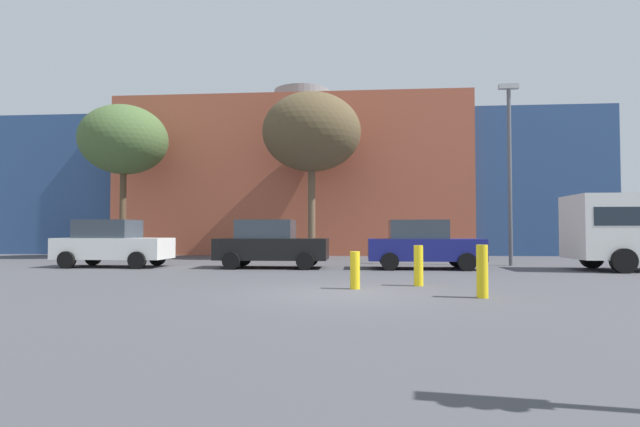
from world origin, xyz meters
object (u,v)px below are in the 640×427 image
(parked_car_1, at_px, (271,244))
(bollard_yellow_2, at_px, (355,270))
(parked_car_0, at_px, (112,244))
(bare_tree_1, at_px, (124,140))
(parked_car_2, at_px, (423,245))
(bare_tree_0, at_px, (312,133))
(bollard_yellow_1, at_px, (482,271))
(street_lamp, at_px, (510,162))
(bollard_yellow_0, at_px, (418,266))

(parked_car_1, distance_m, bollard_yellow_2, 7.51)
(parked_car_0, distance_m, bare_tree_1, 8.82)
(parked_car_2, distance_m, bollard_yellow_2, 7.18)
(bare_tree_0, xyz_separation_m, bollard_yellow_1, (5.13, -14.91, -6.00))
(parked_car_0, relative_size, bare_tree_1, 0.53)
(parked_car_1, xyz_separation_m, bollard_yellow_2, (3.32, -6.72, -0.46))
(street_lamp, bearing_deg, bare_tree_0, 151.62)
(bare_tree_0, relative_size, bollard_yellow_1, 7.67)
(bare_tree_0, bearing_deg, parked_car_0, -136.92)
(bare_tree_0, xyz_separation_m, bollard_yellow_0, (4.04, -12.68, -6.04))
(bollard_yellow_0, height_order, bollard_yellow_2, bollard_yellow_0)
(parked_car_0, height_order, bollard_yellow_1, parked_car_0)
(parked_car_1, xyz_separation_m, street_lamp, (9.61, 2.08, 3.37))
(street_lamp, bearing_deg, parked_car_0, -172.55)
(parked_car_1, distance_m, parked_car_2, 5.79)
(parked_car_2, bearing_deg, bollard_yellow_0, -98.07)
(parked_car_2, xyz_separation_m, street_lamp, (3.82, 2.08, 3.38))
(bollard_yellow_0, bearing_deg, parked_car_1, 130.07)
(parked_car_0, xyz_separation_m, bollard_yellow_2, (9.66, -6.72, -0.47))
(parked_car_1, height_order, street_lamp, street_lamp)
(parked_car_1, distance_m, bare_tree_1, 12.38)
(bare_tree_0, xyz_separation_m, bollard_yellow_2, (2.41, -13.51, -6.11))
(street_lamp, bearing_deg, bollard_yellow_1, -109.24)
(bare_tree_0, distance_m, bollard_yellow_1, 16.87)
(bare_tree_0, relative_size, bollard_yellow_0, 8.25)
(parked_car_0, distance_m, bollard_yellow_0, 12.75)
(bollard_yellow_0, bearing_deg, parked_car_0, 152.45)
(parked_car_1, distance_m, bollard_yellow_1, 10.14)
(parked_car_1, distance_m, bare_tree_0, 8.87)
(parked_car_0, distance_m, street_lamp, 16.43)
(bare_tree_0, height_order, bare_tree_1, bare_tree_0)
(bare_tree_1, height_order, bollard_yellow_2, bare_tree_1)
(bare_tree_0, distance_m, street_lamp, 10.14)
(bare_tree_0, height_order, bollard_yellow_0, bare_tree_0)
(parked_car_0, bearing_deg, bare_tree_1, 113.34)
(bollard_yellow_0, bearing_deg, bare_tree_1, 138.76)
(bollard_yellow_0, xyz_separation_m, street_lamp, (4.65, 7.98, 3.76))
(bare_tree_1, distance_m, street_lamp, 19.33)
(parked_car_2, bearing_deg, parked_car_1, 180.00)
(bollard_yellow_2, bearing_deg, parked_car_1, 116.30)
(bare_tree_1, bearing_deg, bollard_yellow_1, -43.86)
(parked_car_0, bearing_deg, parked_car_2, -0.00)
(bare_tree_1, height_order, bollard_yellow_1, bare_tree_1)
(parked_car_1, bearing_deg, street_lamp, 12.24)
(street_lamp, bearing_deg, parked_car_2, -151.35)
(bare_tree_1, bearing_deg, bare_tree_0, 1.91)
(bollard_yellow_0, bearing_deg, bare_tree_0, 107.70)
(parked_car_1, height_order, bollard_yellow_0, parked_car_1)
(parked_car_0, xyz_separation_m, bollard_yellow_0, (11.30, -5.89, -0.40))
(bollard_yellow_1, bearing_deg, bare_tree_0, 108.99)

